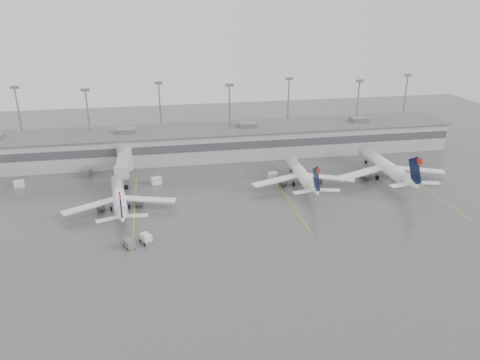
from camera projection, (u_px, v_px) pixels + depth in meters
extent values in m
plane|color=#4B4B4E|center=(230.00, 255.00, 85.29)|extent=(260.00, 260.00, 0.00)
cube|color=#A7A7A2|center=(197.00, 143.00, 136.89)|extent=(150.00, 16.00, 8.00)
cube|color=#47474C|center=(200.00, 148.00, 129.16)|extent=(150.00, 0.15, 2.20)
cube|color=#606060|center=(197.00, 130.00, 135.41)|extent=(152.00, 17.00, 0.30)
cube|color=slate|center=(359.00, 119.00, 143.64)|extent=(5.00, 4.00, 1.30)
cylinder|color=gray|center=(21.00, 123.00, 134.88)|extent=(0.44, 0.44, 20.00)
cube|color=slate|center=(14.00, 87.00, 131.15)|extent=(2.40, 0.50, 0.80)
cylinder|color=gray|center=(90.00, 126.00, 131.42)|extent=(0.44, 0.44, 20.00)
cube|color=slate|center=(85.00, 90.00, 127.69)|extent=(2.40, 0.50, 0.80)
cylinder|color=gray|center=(161.00, 117.00, 141.69)|extent=(0.44, 0.44, 20.00)
cube|color=slate|center=(159.00, 83.00, 137.95)|extent=(2.40, 0.50, 0.80)
cylinder|color=gray|center=(230.00, 120.00, 138.23)|extent=(0.44, 0.44, 20.00)
cube|color=slate|center=(229.00, 85.00, 134.49)|extent=(2.40, 0.50, 0.80)
cylinder|color=gray|center=(288.00, 111.00, 148.49)|extent=(0.44, 0.44, 20.00)
cube|color=slate|center=(289.00, 79.00, 144.76)|extent=(2.40, 0.50, 0.80)
cylinder|color=gray|center=(357.00, 114.00, 145.03)|extent=(0.44, 0.44, 20.00)
cube|color=slate|center=(360.00, 81.00, 141.30)|extent=(2.40, 0.50, 0.80)
cylinder|color=gray|center=(404.00, 106.00, 155.30)|extent=(0.44, 0.44, 20.00)
cube|color=slate|center=(408.00, 75.00, 151.56)|extent=(2.40, 0.50, 0.80)
cylinder|color=#A7AAAD|center=(125.00, 157.00, 126.27)|extent=(4.00, 4.00, 7.00)
cube|color=#A7AAAD|center=(123.00, 162.00, 120.03)|extent=(2.80, 13.00, 2.60)
cube|color=#A7AAAD|center=(122.00, 172.00, 113.17)|extent=(3.40, 2.40, 3.00)
cylinder|color=gray|center=(123.00, 183.00, 114.23)|extent=(0.70, 0.70, 2.80)
cube|color=black|center=(123.00, 187.00, 114.61)|extent=(2.20, 1.20, 0.70)
cube|color=#D99F0C|center=(135.00, 208.00, 104.27)|extent=(0.25, 40.00, 0.01)
cube|color=#D99F0C|center=(286.00, 197.00, 110.22)|extent=(0.25, 40.00, 0.01)
cube|color=#D99F0C|center=(422.00, 186.00, 116.18)|extent=(0.25, 40.00, 0.01)
cylinder|color=white|center=(119.00, 195.00, 104.09)|extent=(4.80, 20.09, 2.72)
cone|color=white|center=(116.00, 178.00, 114.10)|extent=(2.97, 2.81, 2.72)
cone|color=white|center=(122.00, 217.00, 93.22)|extent=(3.18, 4.79, 2.72)
cube|color=white|center=(90.00, 206.00, 100.41)|extent=(11.70, 6.95, 0.32)
cube|color=white|center=(149.00, 199.00, 103.78)|extent=(12.00, 4.74, 0.32)
cube|color=black|center=(121.00, 205.00, 91.86)|extent=(0.81, 5.10, 5.92)
cube|color=red|center=(120.00, 197.00, 89.95)|extent=(0.46, 1.85, 1.72)
cylinder|color=black|center=(118.00, 191.00, 112.20)|extent=(0.40, 0.84, 0.81)
cylinder|color=black|center=(111.00, 209.00, 102.78)|extent=(0.51, 1.03, 1.00)
cylinder|color=black|center=(129.00, 207.00, 103.79)|extent=(0.51, 1.03, 1.00)
cylinder|color=white|center=(300.00, 172.00, 117.28)|extent=(3.67, 21.22, 2.88)
cone|color=white|center=(288.00, 157.00, 128.24)|extent=(2.98, 2.80, 2.88)
cone|color=white|center=(315.00, 190.00, 105.38)|extent=(3.06, 4.91, 2.88)
cube|color=white|center=(276.00, 180.00, 114.17)|extent=(12.69, 5.81, 0.34)
cube|color=white|center=(329.00, 177.00, 116.00)|extent=(12.58, 6.65, 0.34)
cube|color=black|center=(316.00, 180.00, 103.92)|extent=(0.49, 5.41, 6.28)
cube|color=red|center=(319.00, 171.00, 101.85)|extent=(0.36, 1.95, 1.82)
cylinder|color=black|center=(291.00, 170.00, 126.13)|extent=(0.37, 0.88, 0.86)
cylinder|color=black|center=(294.00, 184.00, 116.10)|extent=(0.47, 1.07, 1.06)
cylinder|color=black|center=(309.00, 183.00, 116.64)|extent=(0.47, 1.07, 1.06)
cylinder|color=white|center=(383.00, 164.00, 121.63)|extent=(3.42, 24.06, 3.28)
cone|color=white|center=(361.00, 149.00, 134.04)|extent=(3.30, 3.08, 3.28)
cone|color=white|center=(412.00, 183.00, 108.16)|extent=(3.31, 5.48, 3.28)
cube|color=white|center=(360.00, 173.00, 117.89)|extent=(14.40, 7.01, 0.38)
cube|color=white|center=(416.00, 170.00, 120.41)|extent=(14.38, 7.17, 0.38)
cube|color=black|center=(415.00, 171.00, 106.50)|extent=(0.37, 6.15, 7.15)
cube|color=red|center=(420.00, 161.00, 104.16)|extent=(0.34, 2.21, 2.07)
cylinder|color=black|center=(366.00, 162.00, 131.66)|extent=(0.39, 0.99, 0.98)
cylinder|color=black|center=(377.00, 177.00, 120.23)|extent=(0.50, 1.20, 1.20)
cylinder|color=black|center=(394.00, 176.00, 120.99)|extent=(0.50, 1.20, 1.20)
cube|color=silver|center=(146.00, 239.00, 89.21)|extent=(2.47, 2.86, 1.82)
cube|color=slate|center=(146.00, 241.00, 89.42)|extent=(2.83, 3.31, 0.71)
cylinder|color=black|center=(140.00, 241.00, 89.72)|extent=(0.46, 0.61, 0.57)
cylinder|color=black|center=(148.00, 238.00, 90.65)|extent=(0.46, 0.61, 0.57)
cylinder|color=black|center=(145.00, 245.00, 88.23)|extent=(0.46, 0.61, 0.57)
cylinder|color=black|center=(153.00, 242.00, 89.16)|extent=(0.46, 0.61, 0.57)
cube|color=slate|center=(129.00, 243.00, 87.59)|extent=(2.46, 2.92, 1.54)
cylinder|color=black|center=(124.00, 245.00, 88.11)|extent=(0.41, 0.54, 0.51)
cylinder|color=black|center=(134.00, 247.00, 87.51)|extent=(0.41, 0.54, 0.51)
cube|color=silver|center=(19.00, 184.00, 115.49)|extent=(2.49, 1.85, 1.62)
cube|color=silver|center=(156.00, 181.00, 117.21)|extent=(2.89, 2.32, 1.78)
cube|color=silver|center=(273.00, 175.00, 121.06)|extent=(2.62, 2.20, 1.58)
cube|color=slate|center=(86.00, 173.00, 122.41)|extent=(2.88, 3.57, 1.93)
cone|color=red|center=(118.00, 191.00, 112.60)|extent=(0.42, 0.42, 0.66)
cone|color=red|center=(248.00, 175.00, 122.57)|extent=(0.44, 0.44, 0.70)
cone|color=red|center=(387.00, 168.00, 127.69)|extent=(0.49, 0.49, 0.78)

